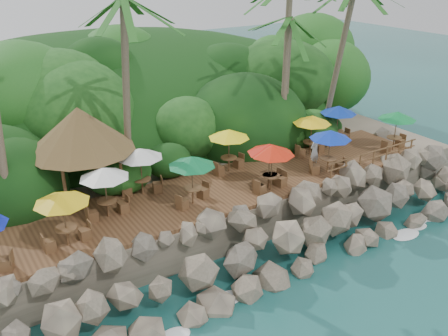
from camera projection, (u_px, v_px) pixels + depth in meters
ground at (295, 282)px, 22.17m from camera, size 140.00×140.00×0.00m
land_base at (147, 150)px, 34.08m from camera, size 32.00×25.20×2.10m
jungle_hill at (110, 133)px, 40.28m from camera, size 44.80×28.00×15.40m
seawall at (269, 240)px, 23.24m from camera, size 29.00×4.00×2.30m
terrace at (224, 189)px, 25.90m from camera, size 26.00×5.00×0.20m
jungle_foliage at (154, 169)px, 33.73m from camera, size 44.00×16.00×12.00m
foam_line at (291, 278)px, 22.39m from camera, size 25.20×0.80×0.06m
palapa at (80, 129)px, 23.78m from camera, size 5.28×5.28×4.60m
dining_clusters at (235, 150)px, 25.11m from camera, size 25.91×5.51×2.50m
railing at (374, 157)px, 28.10m from camera, size 7.20×0.10×1.00m
waiter at (315, 151)px, 28.10m from camera, size 0.74×0.55×1.84m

